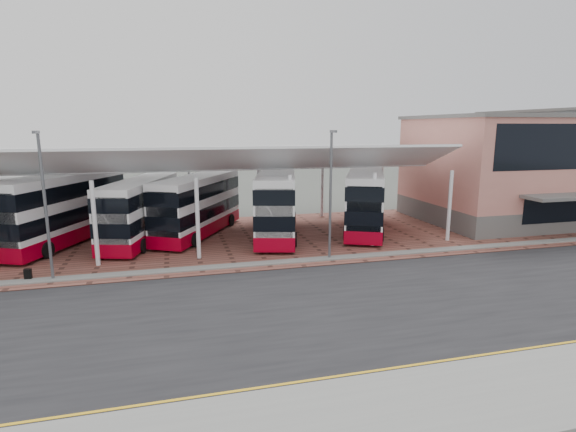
% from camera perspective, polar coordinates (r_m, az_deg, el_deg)
% --- Properties ---
extents(ground, '(140.00, 140.00, 0.00)m').
position_cam_1_polar(ground, '(22.52, 5.92, -10.33)').
color(ground, '#4E514B').
extents(road, '(120.00, 14.00, 0.02)m').
position_cam_1_polar(road, '(21.65, 6.86, -11.23)').
color(road, black).
rests_on(road, ground).
extents(forecourt, '(72.00, 16.00, 0.06)m').
position_cam_1_polar(forecourt, '(34.90, 1.54, -2.40)').
color(forecourt, brown).
rests_on(forecourt, ground).
extents(sidewalk, '(120.00, 4.00, 0.14)m').
position_cam_1_polar(sidewalk, '(15.31, 18.68, -21.70)').
color(sidewalk, gray).
rests_on(sidewalk, ground).
extents(north_kerb, '(120.00, 0.80, 0.14)m').
position_cam_1_polar(north_kerb, '(28.05, 1.47, -5.73)').
color(north_kerb, gray).
rests_on(north_kerb, ground).
extents(yellow_line_near, '(120.00, 0.12, 0.01)m').
position_cam_1_polar(yellow_line_near, '(16.78, 14.75, -18.52)').
color(yellow_line_near, yellow).
rests_on(yellow_line_near, road).
extents(yellow_line_far, '(120.00, 0.12, 0.01)m').
position_cam_1_polar(yellow_line_far, '(17.01, 14.23, -18.06)').
color(yellow_line_far, yellow).
rests_on(yellow_line_far, road).
extents(canopy, '(37.00, 11.63, 7.07)m').
position_cam_1_polar(canopy, '(33.63, -12.17, 6.80)').
color(canopy, white).
rests_on(canopy, ground).
extents(terminal, '(18.40, 14.40, 9.25)m').
position_cam_1_polar(terminal, '(45.42, 27.70, 5.42)').
color(terminal, '#615F5C').
rests_on(terminal, ground).
extents(lamp_west, '(0.16, 0.90, 8.07)m').
position_cam_1_polar(lamp_west, '(26.94, -28.49, 1.56)').
color(lamp_west, '#595B61').
rests_on(lamp_west, ground).
extents(lamp_east, '(0.16, 0.90, 8.07)m').
position_cam_1_polar(lamp_east, '(27.80, 5.44, 3.14)').
color(lamp_east, '#595B61').
rests_on(lamp_east, ground).
extents(bus_1, '(7.38, 12.10, 4.95)m').
position_cam_1_polar(bus_1, '(35.72, -26.62, 0.80)').
color(bus_1, white).
rests_on(bus_1, forecourt).
extents(bus_2, '(5.47, 11.10, 4.47)m').
position_cam_1_polar(bus_2, '(34.35, -18.16, 0.65)').
color(bus_2, white).
rests_on(bus_2, forecourt).
extents(bus_3, '(7.49, 10.91, 4.55)m').
position_cam_1_polar(bus_3, '(35.08, -11.33, 1.28)').
color(bus_3, white).
rests_on(bus_3, forecourt).
extents(bus_4, '(5.66, 12.06, 4.85)m').
position_cam_1_polar(bus_4, '(34.40, -1.42, 1.55)').
color(bus_4, white).
rests_on(bus_4, forecourt).
extents(bus_5, '(7.26, 11.57, 4.75)m').
position_cam_1_polar(bus_5, '(36.57, 9.74, 1.89)').
color(bus_5, white).
rests_on(bus_5, forecourt).
extents(suitcase, '(0.36, 0.26, 0.61)m').
position_cam_1_polar(suitcase, '(28.41, -30.13, -6.45)').
color(suitcase, black).
rests_on(suitcase, forecourt).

